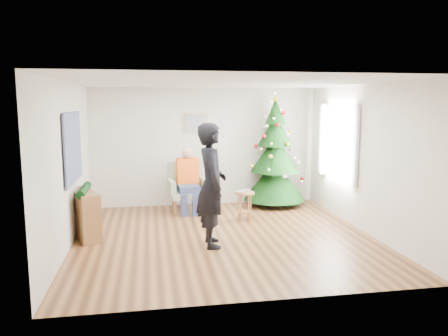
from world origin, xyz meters
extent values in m
plane|color=brown|center=(0.00, 0.00, 0.00)|extent=(5.00, 5.00, 0.00)
plane|color=white|center=(0.00, 0.00, 2.60)|extent=(5.00, 5.00, 0.00)
plane|color=silver|center=(0.00, 2.50, 1.30)|extent=(5.00, 0.00, 5.00)
plane|color=silver|center=(0.00, -2.50, 1.30)|extent=(5.00, 0.00, 5.00)
plane|color=silver|center=(-2.50, 0.00, 1.30)|extent=(0.00, 5.00, 5.00)
plane|color=silver|center=(2.50, 0.00, 1.30)|extent=(0.00, 5.00, 5.00)
cube|color=white|center=(2.47, 1.00, 1.50)|extent=(0.04, 1.30, 1.40)
cube|color=white|center=(2.44, 0.25, 1.50)|extent=(0.05, 0.25, 1.50)
cube|color=white|center=(2.44, 1.75, 1.50)|extent=(0.05, 0.25, 1.50)
cylinder|color=#3F2816|center=(1.51, 2.15, 0.16)|extent=(0.10, 0.10, 0.31)
cone|color=black|center=(1.51, 2.15, 0.57)|extent=(1.36, 1.36, 0.89)
cone|color=black|center=(1.51, 2.15, 1.15)|extent=(1.09, 1.09, 0.78)
cone|color=black|center=(1.51, 2.15, 1.67)|extent=(0.79, 0.79, 0.68)
cone|color=black|center=(1.51, 2.15, 2.09)|extent=(0.46, 0.46, 0.57)
cone|color=gold|center=(1.51, 2.15, 2.38)|extent=(0.15, 0.15, 0.15)
cylinder|color=brown|center=(0.57, 0.96, 0.55)|extent=(0.38, 0.38, 0.04)
cylinder|color=brown|center=(0.57, 0.96, 0.17)|extent=(0.28, 0.28, 0.02)
imported|color=silver|center=(0.57, 0.96, 0.58)|extent=(0.37, 0.35, 0.02)
cube|color=#98A887|center=(-0.45, 1.80, 0.39)|extent=(0.81, 0.76, 0.12)
cube|color=#98A887|center=(-0.48, 2.12, 0.73)|extent=(0.76, 0.20, 0.60)
cube|color=#98A887|center=(-0.80, 1.77, 0.55)|extent=(0.16, 0.60, 0.30)
cube|color=#98A887|center=(-0.09, 1.83, 0.55)|extent=(0.16, 0.60, 0.30)
cube|color=navy|center=(-0.45, 1.71, 0.52)|extent=(0.47, 0.49, 0.14)
cube|color=orange|center=(-0.45, 1.95, 0.85)|extent=(0.47, 0.28, 0.55)
sphere|color=tan|center=(-0.45, 1.93, 1.23)|extent=(0.24, 0.24, 0.24)
imported|color=black|center=(-0.28, -0.41, 0.98)|extent=(0.49, 0.73, 1.97)
cube|color=white|center=(-0.07, -0.44, 1.31)|extent=(0.04, 0.13, 0.04)
cube|color=brown|center=(-2.33, 0.39, 0.40)|extent=(0.63, 1.04, 0.80)
cylinder|color=black|center=(-2.33, 0.39, 0.82)|extent=(0.14, 0.90, 0.14)
cube|color=black|center=(-2.46, 0.30, 1.55)|extent=(0.03, 1.50, 1.15)
cube|color=tan|center=(-0.20, 2.47, 1.85)|extent=(0.52, 0.03, 0.42)
cube|color=gray|center=(-0.20, 2.45, 1.85)|extent=(0.44, 0.02, 0.34)
camera|label=1|loc=(-1.23, -7.12, 2.27)|focal=35.00mm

